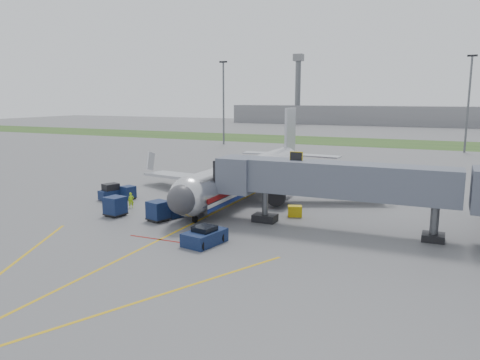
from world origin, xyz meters
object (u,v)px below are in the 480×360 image
at_px(baggage_tug, 111,192).
at_px(belt_loader, 183,209).
at_px(airliner, 249,174).
at_px(pushback_tug, 205,236).
at_px(ramp_worker, 131,200).

xyz_separation_m(baggage_tug, belt_loader, (11.47, -2.84, -0.25)).
height_order(airliner, baggage_tug, airliner).
height_order(airliner, pushback_tug, airliner).
distance_m(pushback_tug, ramp_worker, 15.30).
distance_m(airliner, belt_loader, 11.66).
bearing_deg(baggage_tug, airliner, 30.94).
height_order(pushback_tug, belt_loader, belt_loader).
bearing_deg(baggage_tug, ramp_worker, -28.12).
xyz_separation_m(baggage_tug, ramp_worker, (4.80, -2.56, 0.02)).
bearing_deg(ramp_worker, belt_loader, -43.13).
bearing_deg(pushback_tug, airliner, 102.03).
height_order(baggage_tug, belt_loader, belt_loader).
xyz_separation_m(belt_loader, ramp_worker, (-6.67, 0.28, 0.27)).
relative_size(airliner, baggage_tug, 11.96).
bearing_deg(baggage_tug, pushback_tug, -30.05).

